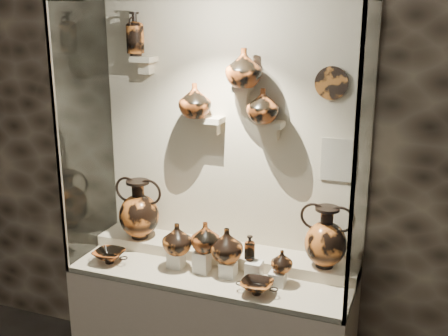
# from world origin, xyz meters

# --- Properties ---
(wall_back) EXTENTS (5.00, 0.02, 3.20)m
(wall_back) POSITION_xyz_m (0.00, 2.50, 1.60)
(wall_back) COLOR black
(wall_back) RESTS_ON ground
(plinth) EXTENTS (1.70, 0.60, 0.80)m
(plinth) POSITION_xyz_m (0.00, 2.18, 0.40)
(plinth) COLOR beige
(plinth) RESTS_ON floor
(front_tier) EXTENTS (1.68, 0.58, 0.03)m
(front_tier) POSITION_xyz_m (0.00, 2.18, 0.82)
(front_tier) COLOR #C2B297
(front_tier) RESTS_ON plinth
(rear_tier) EXTENTS (1.70, 0.25, 0.10)m
(rear_tier) POSITION_xyz_m (0.00, 2.35, 0.85)
(rear_tier) COLOR #C2B297
(rear_tier) RESTS_ON plinth
(back_panel) EXTENTS (1.70, 0.03, 1.60)m
(back_panel) POSITION_xyz_m (0.00, 2.50, 1.60)
(back_panel) COLOR beige
(back_panel) RESTS_ON plinth
(glass_front) EXTENTS (1.70, 0.01, 1.60)m
(glass_front) POSITION_xyz_m (0.00, 1.88, 1.60)
(glass_front) COLOR white
(glass_front) RESTS_ON plinth
(glass_left) EXTENTS (0.01, 0.60, 1.60)m
(glass_left) POSITION_xyz_m (-0.85, 2.18, 1.60)
(glass_left) COLOR white
(glass_left) RESTS_ON plinth
(glass_right) EXTENTS (0.01, 0.60, 1.60)m
(glass_right) POSITION_xyz_m (0.85, 2.18, 1.60)
(glass_right) COLOR white
(glass_right) RESTS_ON plinth
(glass_top) EXTENTS (1.70, 0.60, 0.01)m
(glass_top) POSITION_xyz_m (0.00, 2.18, 2.40)
(glass_top) COLOR white
(glass_top) RESTS_ON back_panel
(frame_post_left) EXTENTS (0.02, 0.02, 1.60)m
(frame_post_left) POSITION_xyz_m (-0.84, 1.89, 1.60)
(frame_post_left) COLOR gray
(frame_post_left) RESTS_ON plinth
(frame_post_right) EXTENTS (0.02, 0.02, 1.60)m
(frame_post_right) POSITION_xyz_m (0.84, 1.89, 1.60)
(frame_post_right) COLOR gray
(frame_post_right) RESTS_ON plinth
(pedestal_a) EXTENTS (0.09, 0.09, 0.10)m
(pedestal_a) POSITION_xyz_m (-0.22, 2.13, 0.88)
(pedestal_a) COLOR silver
(pedestal_a) RESTS_ON front_tier
(pedestal_b) EXTENTS (0.09, 0.09, 0.13)m
(pedestal_b) POSITION_xyz_m (-0.05, 2.13, 0.90)
(pedestal_b) COLOR silver
(pedestal_b) RESTS_ON front_tier
(pedestal_c) EXTENTS (0.09, 0.09, 0.09)m
(pedestal_c) POSITION_xyz_m (0.12, 2.13, 0.88)
(pedestal_c) COLOR silver
(pedestal_c) RESTS_ON front_tier
(pedestal_d) EXTENTS (0.09, 0.09, 0.12)m
(pedestal_d) POSITION_xyz_m (0.28, 2.13, 0.89)
(pedestal_d) COLOR silver
(pedestal_d) RESTS_ON front_tier
(pedestal_e) EXTENTS (0.09, 0.09, 0.08)m
(pedestal_e) POSITION_xyz_m (0.42, 2.13, 0.87)
(pedestal_e) COLOR silver
(pedestal_e) RESTS_ON front_tier
(bracket_ul) EXTENTS (0.14, 0.12, 0.04)m
(bracket_ul) POSITION_xyz_m (-0.55, 2.42, 2.05)
(bracket_ul) COLOR beige
(bracket_ul) RESTS_ON back_panel
(bracket_ca) EXTENTS (0.14, 0.12, 0.04)m
(bracket_ca) POSITION_xyz_m (-0.10, 2.42, 1.70)
(bracket_ca) COLOR beige
(bracket_ca) RESTS_ON back_panel
(bracket_cb) EXTENTS (0.10, 0.12, 0.04)m
(bracket_cb) POSITION_xyz_m (0.10, 2.42, 1.90)
(bracket_cb) COLOR beige
(bracket_cb) RESTS_ON back_panel
(bracket_cc) EXTENTS (0.14, 0.12, 0.04)m
(bracket_cc) POSITION_xyz_m (0.28, 2.42, 1.70)
(bracket_cc) COLOR beige
(bracket_cc) RESTS_ON back_panel
(amphora_left) EXTENTS (0.41, 0.41, 0.39)m
(amphora_left) POSITION_xyz_m (-0.57, 2.31, 1.10)
(amphora_left) COLOR #AB5720
(amphora_left) RESTS_ON rear_tier
(amphora_right) EXTENTS (0.36, 0.36, 0.37)m
(amphora_right) POSITION_xyz_m (0.65, 2.32, 1.09)
(amphora_right) COLOR #AB5720
(amphora_right) RESTS_ON rear_tier
(jug_a) EXTENTS (0.20, 0.20, 0.19)m
(jug_a) POSITION_xyz_m (-0.20, 2.12, 1.03)
(jug_a) COLOR #AB5720
(jug_a) RESTS_ON pedestal_a
(jug_b) EXTENTS (0.23, 0.23, 0.18)m
(jug_b) POSITION_xyz_m (-0.03, 2.15, 1.05)
(jug_b) COLOR #99451B
(jug_b) RESTS_ON pedestal_b
(jug_c) EXTENTS (0.24, 0.24, 0.20)m
(jug_c) POSITION_xyz_m (0.10, 2.15, 1.02)
(jug_c) COLOR #AB5720
(jug_c) RESTS_ON pedestal_c
(jug_e) EXTENTS (0.16, 0.16, 0.13)m
(jug_e) POSITION_xyz_m (0.44, 2.15, 0.97)
(jug_e) COLOR #AB5720
(jug_e) RESTS_ON pedestal_e
(lekythos_small) EXTENTS (0.09, 0.09, 0.17)m
(lekythos_small) POSITION_xyz_m (0.25, 2.15, 1.03)
(lekythos_small) COLOR #99451B
(lekythos_small) RESTS_ON pedestal_d
(kylix_left) EXTENTS (0.29, 0.27, 0.10)m
(kylix_left) POSITION_xyz_m (-0.63, 2.04, 0.88)
(kylix_left) COLOR #99451B
(kylix_left) RESTS_ON front_tier
(kylix_right) EXTENTS (0.28, 0.26, 0.09)m
(kylix_right) POSITION_xyz_m (0.34, 1.99, 0.88)
(kylix_right) COLOR #AB5720
(kylix_right) RESTS_ON front_tier
(lekythos_tall) EXTENTS (0.15, 0.15, 0.30)m
(lekythos_tall) POSITION_xyz_m (-0.60, 2.41, 2.22)
(lekythos_tall) COLOR #AB5720
(lekythos_tall) RESTS_ON bracket_ul
(ovoid_vase_a) EXTENTS (0.25, 0.25, 0.21)m
(ovoid_vase_a) POSITION_xyz_m (-0.19, 2.37, 1.82)
(ovoid_vase_a) COLOR #99451B
(ovoid_vase_a) RESTS_ON bracket_ca
(ovoid_vase_b) EXTENTS (0.23, 0.23, 0.22)m
(ovoid_vase_b) POSITION_xyz_m (0.12, 2.36, 2.03)
(ovoid_vase_b) COLOR #99451B
(ovoid_vase_b) RESTS_ON bracket_cb
(ovoid_vase_c) EXTENTS (0.24, 0.24, 0.20)m
(ovoid_vase_c) POSITION_xyz_m (0.24, 2.38, 1.82)
(ovoid_vase_c) COLOR #99451B
(ovoid_vase_c) RESTS_ON bracket_cc
(wall_plate) EXTENTS (0.19, 0.02, 0.19)m
(wall_plate) POSITION_xyz_m (0.61, 2.47, 1.95)
(wall_plate) COLOR #A0581F
(wall_plate) RESTS_ON back_panel
(info_placard) EXTENTS (0.19, 0.01, 0.25)m
(info_placard) POSITION_xyz_m (0.67, 2.47, 1.51)
(info_placard) COLOR beige
(info_placard) RESTS_ON back_panel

